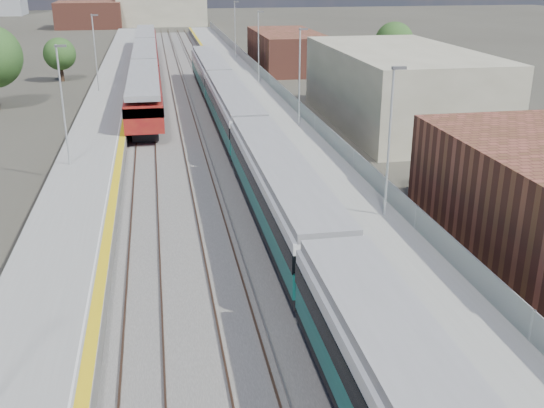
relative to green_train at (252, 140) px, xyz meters
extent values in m
plane|color=#47443A|center=(-1.50, 16.62, -2.21)|extent=(320.00, 320.00, 0.00)
cube|color=#565451|center=(-3.75, 19.12, -2.18)|extent=(10.50, 155.00, 0.06)
cube|color=#4C3323|center=(-0.72, 21.62, -2.10)|extent=(0.07, 160.00, 0.14)
cube|color=#4C3323|center=(0.72, 21.62, -2.10)|extent=(0.07, 160.00, 0.14)
cube|color=#4C3323|center=(-4.22, 21.62, -2.10)|extent=(0.07, 160.00, 0.14)
cube|color=#4C3323|center=(-2.78, 21.62, -2.10)|extent=(0.07, 160.00, 0.14)
cube|color=#4C3323|center=(-7.72, 21.62, -2.10)|extent=(0.07, 160.00, 0.14)
cube|color=#4C3323|center=(-6.28, 21.62, -2.10)|extent=(0.07, 160.00, 0.14)
cube|color=gray|center=(-1.05, 21.62, -2.11)|extent=(0.08, 160.00, 0.10)
cube|color=gray|center=(-2.45, 21.62, -2.11)|extent=(0.08, 160.00, 0.10)
cube|color=slate|center=(3.75, 19.12, -1.71)|extent=(4.70, 155.00, 1.00)
cube|color=gray|center=(3.75, 19.12, -1.21)|extent=(4.70, 155.00, 0.03)
cube|color=gold|center=(1.65, 19.12, -1.19)|extent=(0.40, 155.00, 0.01)
cube|color=gray|center=(5.95, 19.12, -0.61)|extent=(0.06, 155.00, 1.20)
cylinder|color=#9EA0A3|center=(5.10, -11.38, 2.56)|extent=(0.12, 0.12, 7.50)
cube|color=#4C4C4F|center=(5.35, -11.38, 6.21)|extent=(0.70, 0.18, 0.14)
cylinder|color=#9EA0A3|center=(5.10, 8.62, 2.56)|extent=(0.12, 0.12, 7.50)
cube|color=#4C4C4F|center=(5.35, 8.62, 6.21)|extent=(0.70, 0.18, 0.14)
cylinder|color=#9EA0A3|center=(5.10, 28.62, 2.56)|extent=(0.12, 0.12, 7.50)
cube|color=#4C4C4F|center=(5.35, 28.62, 6.21)|extent=(0.70, 0.18, 0.14)
cylinder|color=#9EA0A3|center=(5.10, 48.62, 2.56)|extent=(0.12, 0.12, 7.50)
cube|color=#4C4C4F|center=(5.35, 48.62, 6.21)|extent=(0.70, 0.18, 0.14)
cube|color=slate|center=(-10.55, 19.12, -1.71)|extent=(4.30, 155.00, 1.00)
cube|color=gray|center=(-10.55, 19.12, -1.21)|extent=(4.30, 155.00, 0.03)
cube|color=gold|center=(-8.65, 19.12, -1.19)|extent=(0.45, 155.00, 0.01)
cube|color=silver|center=(-9.00, 19.12, -1.19)|extent=(0.08, 155.00, 0.01)
cylinder|color=#9EA0A3|center=(-11.70, 0.62, 2.56)|extent=(0.12, 0.12, 7.50)
cube|color=#4C4C4F|center=(-11.45, 0.62, 6.21)|extent=(0.70, 0.18, 0.14)
cylinder|color=#9EA0A3|center=(-11.70, 26.62, 2.56)|extent=(0.12, 0.12, 7.50)
cube|color=#4C4C4F|center=(-11.45, 26.62, 6.21)|extent=(0.70, 0.18, 0.14)
cube|color=gray|center=(14.50, 11.62, 0.99)|extent=(11.00, 22.00, 6.40)
cube|color=brown|center=(11.50, 44.62, 0.19)|extent=(8.00, 18.00, 4.80)
cube|color=gray|center=(-3.50, 116.62, 1.29)|extent=(20.00, 14.00, 7.00)
cube|color=brown|center=(-19.50, 111.62, 0.59)|extent=(14.00, 12.00, 5.60)
cube|color=black|center=(0.00, -9.70, -1.34)|extent=(2.70, 19.34, 0.46)
cube|color=#126154|center=(0.00, -9.70, -0.55)|extent=(2.80, 19.34, 1.13)
cube|color=black|center=(0.00, -9.70, 0.34)|extent=(2.86, 19.34, 0.77)
cube|color=white|center=(0.00, -9.70, 0.96)|extent=(2.80, 19.34, 0.48)
cube|color=gray|center=(0.00, -9.70, 1.38)|extent=(2.48, 19.34, 0.40)
cube|color=black|center=(0.00, 10.13, -1.34)|extent=(2.70, 19.34, 0.46)
cube|color=#126154|center=(0.00, 10.13, -0.55)|extent=(2.80, 19.34, 1.13)
cube|color=black|center=(0.00, 10.13, 0.34)|extent=(2.86, 19.34, 0.77)
cube|color=white|center=(0.00, 10.13, 0.96)|extent=(2.80, 19.34, 0.48)
cube|color=gray|center=(0.00, 10.13, 1.38)|extent=(2.48, 19.34, 0.40)
cube|color=black|center=(0.00, 29.97, -1.34)|extent=(2.70, 19.34, 0.46)
cube|color=#126154|center=(0.00, 29.97, -0.55)|extent=(2.80, 19.34, 1.13)
cube|color=black|center=(0.00, 29.97, 0.34)|extent=(2.86, 19.34, 0.77)
cube|color=white|center=(0.00, 29.97, 0.96)|extent=(2.80, 19.34, 0.48)
cube|color=gray|center=(0.00, 29.97, 1.38)|extent=(2.48, 19.34, 0.40)
cube|color=black|center=(-7.00, 17.23, -1.71)|extent=(2.02, 17.21, 0.70)
cube|color=maroon|center=(-7.00, 17.23, -0.03)|extent=(2.98, 20.24, 2.13)
cube|color=black|center=(-7.00, 17.23, 0.50)|extent=(3.05, 20.24, 0.75)
cube|color=gray|center=(-7.00, 17.23, 1.57)|extent=(2.66, 20.24, 0.43)
cube|color=black|center=(-7.00, 37.98, -1.71)|extent=(2.02, 17.21, 0.70)
cube|color=maroon|center=(-7.00, 37.98, -0.03)|extent=(2.98, 20.24, 2.13)
cube|color=black|center=(-7.00, 37.98, 0.50)|extent=(3.05, 20.24, 0.75)
cube|color=gray|center=(-7.00, 37.98, 1.57)|extent=(2.66, 20.24, 0.43)
cube|color=black|center=(-7.00, 58.72, -1.71)|extent=(2.02, 17.21, 0.70)
cube|color=maroon|center=(-7.00, 58.72, -0.03)|extent=(2.98, 20.24, 2.13)
cube|color=black|center=(-7.00, 58.72, 0.50)|extent=(3.05, 20.24, 0.75)
cube|color=gray|center=(-7.00, 58.72, 1.57)|extent=(2.66, 20.24, 0.43)
cylinder|color=#382619|center=(-16.88, 39.45, -1.32)|extent=(0.44, 0.44, 1.79)
sphere|color=#25461B|center=(-16.88, 39.45, 1.01)|extent=(3.77, 3.77, 3.77)
cylinder|color=#382619|center=(23.46, 36.78, -1.07)|extent=(0.44, 0.44, 2.29)
sphere|color=#25461B|center=(23.46, 36.78, 1.91)|extent=(4.83, 4.83, 4.83)
camera|label=1|loc=(-5.95, -40.01, 10.69)|focal=42.00mm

